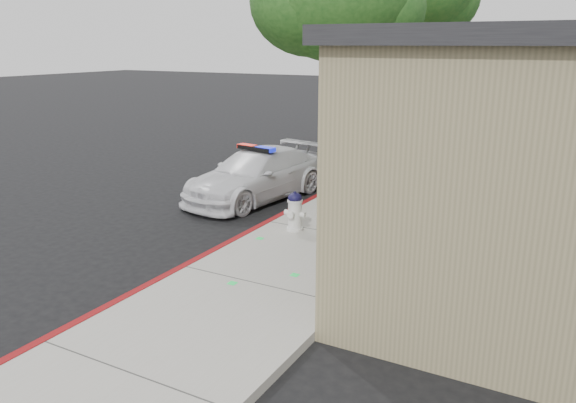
# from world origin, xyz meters

# --- Properties ---
(ground) EXTENTS (120.00, 120.00, 0.00)m
(ground) POSITION_xyz_m (0.00, 0.00, 0.00)
(ground) COLOR black
(ground) RESTS_ON ground
(sidewalk) EXTENTS (3.20, 60.00, 0.15)m
(sidewalk) POSITION_xyz_m (1.60, 3.00, 0.07)
(sidewalk) COLOR #9C988E
(sidewalk) RESTS_ON ground
(red_curb) EXTENTS (0.14, 60.00, 0.16)m
(red_curb) POSITION_xyz_m (0.06, 3.00, 0.08)
(red_curb) COLOR maroon
(red_curb) RESTS_ON ground
(police_car) EXTENTS (2.58, 4.79, 1.44)m
(police_car) POSITION_xyz_m (-1.47, 4.98, 0.66)
(police_car) COLOR white
(police_car) RESTS_ON ground
(fire_hydrant) EXTENTS (0.48, 0.42, 0.85)m
(fire_hydrant) POSITION_xyz_m (0.88, 2.75, 0.58)
(fire_hydrant) COLOR white
(fire_hydrant) RESTS_ON sidewalk
(street_tree_far) EXTENTS (2.82, 2.78, 5.16)m
(street_tree_far) POSITION_xyz_m (0.74, 11.85, 4.03)
(street_tree_far) COLOR black
(street_tree_far) RESTS_ON sidewalk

